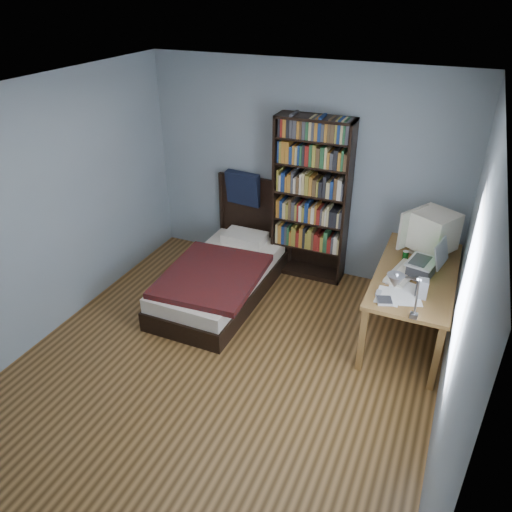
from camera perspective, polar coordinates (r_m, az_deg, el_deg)
name	(u,v)px	position (r m, az deg, el deg)	size (l,w,h in m)	color
room	(224,251)	(4.15, -3.70, 0.58)	(4.20, 4.24, 2.50)	#493115
desk	(418,278)	(5.64, 17.99, -2.43)	(0.75, 1.58, 0.73)	brown
crt_monitor	(431,231)	(5.34, 19.36, 2.73)	(0.59, 0.53, 0.48)	beige
laptop	(423,266)	(5.01, 18.60, -1.10)	(0.37, 0.36, 0.39)	#2D2D30
desk_lamp	(399,285)	(3.84, 16.04, -3.20)	(0.25, 0.55, 0.65)	#99999E
keyboard	(403,273)	(5.01, 16.45, -1.91)	(0.20, 0.50, 0.04)	#BCB39C
speaker	(422,289)	(4.68, 18.47, -3.55)	(0.09, 0.09, 0.18)	#99999C
soda_can	(405,256)	(5.25, 16.69, -0.01)	(0.06, 0.06, 0.11)	#083B09
mouse	(418,256)	(5.37, 18.05, 0.03)	(0.06, 0.11, 0.04)	silver
phone_silver	(388,281)	(4.87, 14.90, -2.76)	(0.05, 0.11, 0.02)	silver
phone_grey	(378,293)	(4.67, 13.81, -4.11)	(0.04, 0.09, 0.02)	#99999C
external_drive	(384,301)	(4.56, 14.45, -4.99)	(0.13, 0.13, 0.03)	#99999C
bookshelf	(311,201)	(5.85, 6.31, 6.32)	(0.88, 0.30, 1.94)	black
bed	(224,273)	(5.77, -3.70, -1.90)	(1.07, 2.02, 1.16)	black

